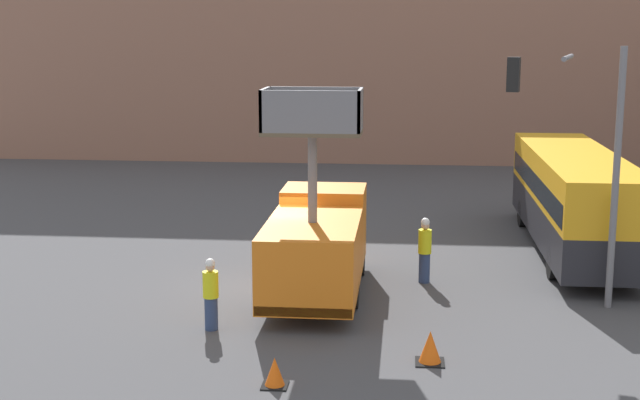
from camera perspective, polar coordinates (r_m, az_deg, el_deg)
ground_plane at (r=25.41m, az=-3.22°, el=-5.56°), size 120.00×120.00×0.00m
building_backdrop_far at (r=52.62m, az=1.50°, el=11.26°), size 44.00×10.00×15.00m
utility_truck at (r=24.20m, az=-0.21°, el=-2.70°), size 2.50×6.44×5.72m
city_bus at (r=30.17m, az=15.93°, el=0.35°), size 2.57×11.41×3.23m
traffic_light_pole at (r=23.89m, az=16.40°, el=3.95°), size 2.90×2.64×6.78m
road_worker_near_truck at (r=21.78m, az=-7.00°, el=-6.01°), size 0.38×0.38×1.78m
road_worker_directing at (r=25.72m, az=6.72°, el=-3.20°), size 0.38×0.38×1.90m
traffic_cone_near_truck at (r=19.86m, az=7.06°, el=-9.38°), size 0.64×0.64×0.73m
traffic_cone_mid_road at (r=18.55m, az=-2.92°, el=-10.99°), size 0.54×0.54×0.62m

